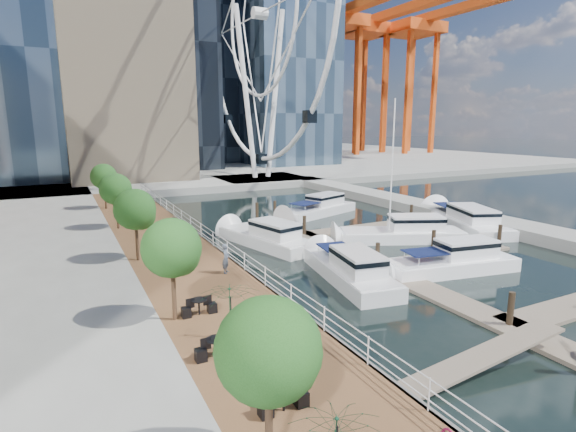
# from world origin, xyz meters

# --- Properties ---
(ground) EXTENTS (520.00, 520.00, 0.00)m
(ground) POSITION_xyz_m (0.00, 0.00, 0.00)
(ground) COLOR black
(ground) RESTS_ON ground
(boardwalk) EXTENTS (6.00, 60.00, 1.00)m
(boardwalk) POSITION_xyz_m (-9.00, 15.00, 0.50)
(boardwalk) COLOR brown
(boardwalk) RESTS_ON ground
(seawall) EXTENTS (0.25, 60.00, 1.00)m
(seawall) POSITION_xyz_m (-6.00, 15.00, 0.50)
(seawall) COLOR #595954
(seawall) RESTS_ON ground
(land_far) EXTENTS (200.00, 114.00, 1.00)m
(land_far) POSITION_xyz_m (0.00, 102.00, 0.50)
(land_far) COLOR gray
(land_far) RESTS_ON ground
(breakwater) EXTENTS (4.00, 60.00, 1.00)m
(breakwater) POSITION_xyz_m (20.00, 20.00, 0.50)
(breakwater) COLOR gray
(breakwater) RESTS_ON ground
(pier) EXTENTS (14.00, 12.00, 1.00)m
(pier) POSITION_xyz_m (14.00, 52.00, 0.50)
(pier) COLOR gray
(pier) RESTS_ON ground
(railing) EXTENTS (0.10, 60.00, 1.05)m
(railing) POSITION_xyz_m (-6.10, 15.00, 1.52)
(railing) COLOR white
(railing) RESTS_ON boardwalk
(floating_docks) EXTENTS (16.00, 34.00, 2.60)m
(floating_docks) POSITION_xyz_m (7.97, 9.98, 0.49)
(floating_docks) COLOR #6D6051
(floating_docks) RESTS_ON ground
(ferris_wheel) EXTENTS (5.80, 45.60, 47.80)m
(ferris_wheel) POSITION_xyz_m (14.00, 52.00, 25.92)
(ferris_wheel) COLOR white
(ferris_wheel) RESTS_ON ground
(port_cranes) EXTENTS (40.00, 52.00, 38.00)m
(port_cranes) POSITION_xyz_m (67.67, 95.67, 20.00)
(port_cranes) COLOR #D84C14
(port_cranes) RESTS_ON ground
(street_trees) EXTENTS (2.60, 42.60, 4.60)m
(street_trees) POSITION_xyz_m (-11.40, 14.00, 4.29)
(street_trees) COLOR #3F2B1C
(street_trees) RESTS_ON ground
(cafe_tables) EXTENTS (2.50, 13.70, 0.74)m
(cafe_tables) POSITION_xyz_m (-10.40, -2.00, 1.37)
(cafe_tables) COLOR black
(cafe_tables) RESTS_ON ground
(yacht_foreground) EXTENTS (10.06, 4.27, 2.15)m
(yacht_foreground) POSITION_xyz_m (6.87, 5.23, 0.00)
(yacht_foreground) COLOR white
(yacht_foreground) RESTS_ON ground
(pedestrian_near) EXTENTS (0.71, 0.76, 1.75)m
(pedestrian_near) POSITION_xyz_m (-7.24, 9.03, 1.87)
(pedestrian_near) COLOR #444E5B
(pedestrian_near) RESTS_ON boardwalk
(pedestrian_mid) EXTENTS (0.69, 0.87, 1.71)m
(pedestrian_mid) POSITION_xyz_m (-8.01, 18.47, 1.86)
(pedestrian_mid) COLOR #7B6355
(pedestrian_mid) RESTS_ON boardwalk
(pedestrian_far) EXTENTS (1.11, 0.48, 1.89)m
(pedestrian_far) POSITION_xyz_m (-9.74, 26.78, 1.94)
(pedestrian_far) COLOR #2D3438
(pedestrian_far) RESTS_ON boardwalk
(moored_yachts) EXTENTS (26.16, 37.67, 11.50)m
(moored_yachts) POSITION_xyz_m (8.76, 12.82, 0.00)
(moored_yachts) COLOR white
(moored_yachts) RESTS_ON ground
(cafe_seating) EXTENTS (4.97, 14.87, 2.35)m
(cafe_seating) POSITION_xyz_m (-10.59, -5.64, 2.12)
(cafe_seating) COLOR black
(cafe_seating) RESTS_ON ground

